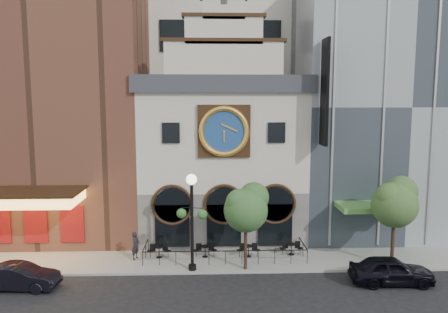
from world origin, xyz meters
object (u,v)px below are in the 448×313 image
bistro_0 (159,251)px  car_left (19,277)px  tree_left (247,206)px  bistro_2 (248,250)px  tree_right (395,201)px  car_right (391,270)px  pedestrian (135,245)px  bistro_3 (291,248)px  bistro_1 (205,250)px  lamppost (192,211)px

bistro_0 → car_left: (-7.41, -4.32, 0.11)m
bistro_0 → car_left: bearing=-149.8°
car_left → tree_left: 13.69m
bistro_2 → tree_right: (9.05, -1.91, 3.76)m
car_right → pedestrian: size_ratio=2.57×
bistro_3 → car_left: car_left is taller
bistro_0 → bistro_2: size_ratio=1.00×
tree_left → tree_right: 9.39m
bistro_1 → pedestrian: (-4.62, -0.21, 0.47)m
bistro_0 → pedestrian: pedestrian is taller
car_left → tree_left: tree_left is taller
car_left → pedestrian: size_ratio=2.37×
bistro_3 → car_right: (4.99, -4.59, 0.20)m
bistro_2 → bistro_3: bearing=5.1°
bistro_1 → tree_right: (11.97, -1.96, 3.76)m
bistro_1 → car_left: bearing=-157.6°
car_left → tree_right: tree_right is taller
bistro_1 → bistro_2: (2.92, -0.04, 0.00)m
bistro_3 → tree_left: (-3.31, -2.40, 3.54)m
bistro_1 → car_left: 11.35m
bistro_0 → pedestrian: (-1.53, -0.20, 0.47)m
car_right → bistro_1: bearing=70.2°
pedestrian → car_right: bearing=-83.4°
bistro_2 → lamppost: (-3.70, -2.17, 3.28)m
bistro_3 → pedestrian: bearing=-177.6°
bistro_0 → tree_right: bearing=-7.4°
bistro_1 → tree_left: (2.59, -2.18, 3.54)m
bistro_2 → tree_right: 9.99m
tree_left → bistro_0: bearing=159.0°
bistro_2 → tree_right: tree_right is taller
bistro_1 → lamppost: bearing=-109.4°
bistro_1 → car_right: car_right is taller
tree_right → tree_left: bearing=-178.7°
car_left → tree_right: bearing=-80.2°
pedestrian → tree_left: tree_left is taller
pedestrian → tree_right: tree_right is taller
car_left → tree_right: 22.89m
car_right → car_left: car_right is taller
bistro_2 → car_left: (-13.42, -4.28, 0.11)m
car_right → bistro_0: bearing=74.8°
bistro_2 → car_left: size_ratio=0.36×
tree_left → bistro_1: bearing=139.9°
tree_right → lamppost: bearing=-178.8°
bistro_0 → tree_right: tree_right is taller
bistro_1 → car_right: 11.73m
tree_right → pedestrian: bearing=174.0°
bistro_2 → tree_left: (-0.34, -2.14, 3.54)m
bistro_2 → lamppost: lamppost is taller
car_left → pedestrian: (5.88, 4.11, 0.35)m
car_left → tree_right: size_ratio=0.77×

